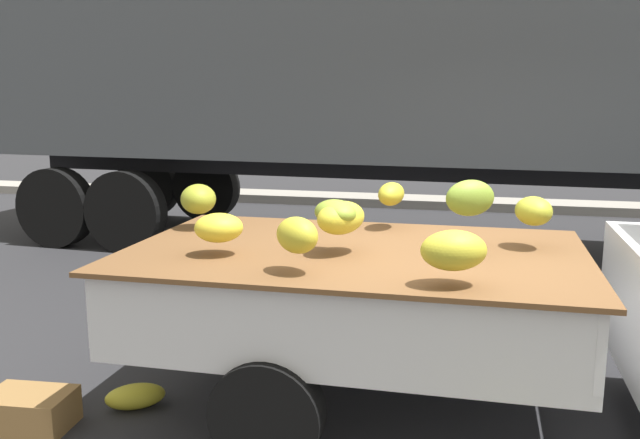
{
  "coord_description": "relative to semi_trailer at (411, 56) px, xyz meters",
  "views": [
    {
      "loc": [
        0.01,
        -4.27,
        2.07
      ],
      "look_at": [
        -1.01,
        0.04,
        1.24
      ],
      "focal_mm": 38.14,
      "sensor_mm": 36.0,
      "label": 1
    }
  ],
  "objects": [
    {
      "name": "semi_trailer",
      "position": [
        0.0,
        0.0,
        0.0
      ],
      "size": [
        12.13,
        3.25,
        3.95
      ],
      "rotation": [
        0.0,
        0.0,
        -0.06
      ],
      "color": "#4C5156",
      "rests_on": "ground"
    },
    {
      "name": "produce_crate",
      "position": [
        -1.76,
        -5.54,
        -2.43
      ],
      "size": [
        0.55,
        0.4,
        0.23
      ],
      "primitive_type": "cube",
      "rotation": [
        0.0,
        0.0,
        0.08
      ],
      "color": "olive",
      "rests_on": "ground"
    },
    {
      "name": "curb_strip",
      "position": [
        0.91,
        3.6,
        -2.46
      ],
      "size": [
        80.0,
        0.8,
        0.16
      ],
      "primitive_type": "cube",
      "color": "gray",
      "rests_on": "ground"
    },
    {
      "name": "fallen_banana_bunch_near_tailgate",
      "position": [
        -1.25,
        -5.14,
        -2.46
      ],
      "size": [
        0.45,
        0.39,
        0.16
      ],
      "primitive_type": "ellipsoid",
      "rotation": [
        0.0,
        0.0,
        3.71
      ],
      "color": "gold",
      "rests_on": "ground"
    },
    {
      "name": "ground",
      "position": [
        0.91,
        -4.7,
        -2.54
      ],
      "size": [
        220.0,
        220.0,
        0.0
      ],
      "primitive_type": "plane",
      "color": "#28282B"
    }
  ]
}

